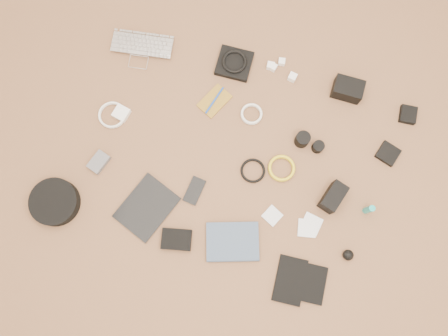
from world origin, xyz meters
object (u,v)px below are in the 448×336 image
(dslr_camera, at_px, (348,89))
(tablet, at_px, (147,207))
(paperback, at_px, (233,262))
(laptop, at_px, (141,53))
(headphone_case, at_px, (55,202))
(phone, at_px, (194,191))

(dslr_camera, distance_m, tablet, 1.03)
(dslr_camera, relative_size, paperback, 0.59)
(laptop, height_order, headphone_case, headphone_case)
(dslr_camera, bearing_deg, headphone_case, -141.75)
(laptop, relative_size, phone, 2.39)
(tablet, bearing_deg, phone, 57.40)
(phone, xyz_separation_m, headphone_case, (-0.55, -0.24, 0.02))
(laptop, height_order, tablet, laptop)
(tablet, relative_size, phone, 2.05)
(tablet, bearing_deg, headphone_case, -145.24)
(tablet, xyz_separation_m, headphone_case, (-0.38, -0.10, 0.02))
(dslr_camera, relative_size, headphone_case, 0.63)
(dslr_camera, height_order, tablet, dslr_camera)
(dslr_camera, relative_size, tablet, 0.54)
(dslr_camera, height_order, phone, dslr_camera)
(headphone_case, relative_size, paperback, 0.93)
(laptop, bearing_deg, dslr_camera, -3.08)
(headphone_case, distance_m, paperback, 0.80)
(dslr_camera, bearing_deg, phone, -129.76)
(paperback, bearing_deg, laptop, 23.05)
(dslr_camera, distance_m, phone, 0.82)
(paperback, bearing_deg, headphone_case, 70.84)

